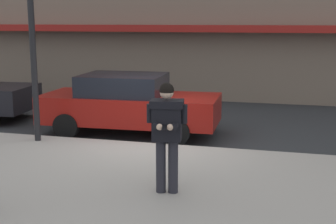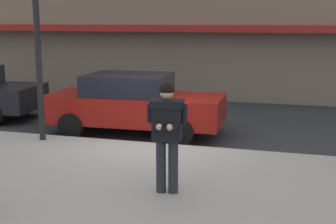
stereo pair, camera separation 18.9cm
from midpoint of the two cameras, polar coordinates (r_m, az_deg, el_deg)
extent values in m
plane|color=#2B2D30|center=(10.96, -2.55, -4.20)|extent=(80.00, 80.00, 0.00)
cube|color=#A8A399|center=(8.07, -1.69, -9.42)|extent=(32.00, 5.30, 0.14)
cube|color=silver|center=(10.77, 2.64, -4.47)|extent=(28.00, 0.12, 0.01)
cube|color=maroon|center=(16.39, 7.22, 10.04)|extent=(26.60, 0.70, 0.24)
cylinder|color=black|center=(15.25, -18.35, 0.85)|extent=(0.66, 0.27, 0.64)
cube|color=maroon|center=(12.06, -5.07, 0.46)|extent=(4.56, 1.98, 0.70)
cube|color=black|center=(12.01, -5.94, 3.35)|extent=(2.13, 1.71, 0.52)
cylinder|color=black|center=(12.61, 2.19, -0.65)|extent=(0.65, 0.24, 0.64)
cylinder|color=black|center=(10.97, 0.58, -2.45)|extent=(0.65, 0.24, 0.64)
cylinder|color=black|center=(13.38, -9.64, -0.11)|extent=(0.65, 0.24, 0.64)
cylinder|color=black|center=(11.85, -12.74, -1.70)|extent=(0.65, 0.24, 0.64)
cylinder|color=#23232B|center=(7.60, -0.09, -6.66)|extent=(0.16, 0.16, 0.88)
cylinder|color=#23232B|center=(7.62, -1.59, -6.61)|extent=(0.16, 0.16, 0.88)
cube|color=black|center=(7.41, -0.86, -1.03)|extent=(0.50, 0.36, 0.64)
cube|color=black|center=(7.36, -0.87, 1.02)|extent=(0.56, 0.41, 0.12)
cylinder|color=black|center=(7.36, 1.22, -0.25)|extent=(0.11, 0.11, 0.30)
cylinder|color=black|center=(7.25, 0.15, -1.64)|extent=(0.14, 0.31, 0.10)
sphere|color=beige|center=(7.12, -0.51, -1.87)|extent=(0.10, 0.10, 0.10)
cylinder|color=black|center=(7.43, -2.93, -0.16)|extent=(0.11, 0.11, 0.30)
cylinder|color=black|center=(7.29, -2.18, -1.58)|extent=(0.14, 0.31, 0.10)
sphere|color=beige|center=(7.14, -1.80, -1.84)|extent=(0.10, 0.10, 0.10)
cube|color=black|center=(7.09, -1.20, -1.93)|extent=(0.10, 0.15, 0.07)
sphere|color=beige|center=(7.30, -0.90, 2.45)|extent=(0.22, 0.22, 0.22)
sphere|color=black|center=(7.29, -0.90, 2.68)|extent=(0.23, 0.23, 0.23)
cylinder|color=black|center=(11.04, -16.67, 8.30)|extent=(0.14, 0.14, 4.60)
camera|label=1|loc=(0.09, -90.74, -0.15)|focal=50.00mm
camera|label=2|loc=(0.09, 89.26, 0.15)|focal=50.00mm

